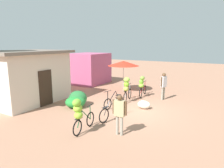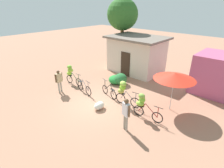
{
  "view_description": "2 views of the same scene",
  "coord_description": "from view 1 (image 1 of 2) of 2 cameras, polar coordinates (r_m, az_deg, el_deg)",
  "views": [
    {
      "loc": [
        -9.3,
        -4.03,
        3.45
      ],
      "look_at": [
        0.77,
        1.68,
        1.13
      ],
      "focal_mm": 32.44,
      "sensor_mm": 36.0,
      "label": 1
    },
    {
      "loc": [
        7.03,
        -6.27,
        5.6
      ],
      "look_at": [
        0.18,
        1.22,
        0.91
      ],
      "focal_mm": 28.27,
      "sensor_mm": 36.0,
      "label": 2
    }
  ],
  "objects": [
    {
      "name": "person_bystander",
      "position": [
        7.66,
        2.15,
        -7.59
      ],
      "size": [
        0.23,
        0.58,
        1.59
      ],
      "color": "gray",
      "rests_on": "ground"
    },
    {
      "name": "building_low",
      "position": [
        12.99,
        -22.85,
        2.02
      ],
      "size": [
        4.76,
        3.5,
        3.05
      ],
      "color": "beige",
      "rests_on": "ground"
    },
    {
      "name": "bicycle_rightmost",
      "position": [
        13.33,
        8.45,
        -0.22
      ],
      "size": [
        1.68,
        0.46,
        1.4
      ],
      "color": "black",
      "rests_on": "ground"
    },
    {
      "name": "hedge_bush_front_left",
      "position": [
        11.27,
        -10.29,
        -5.01
      ],
      "size": [
        1.09,
        1.09,
        0.63
      ],
      "primitive_type": "ellipsoid",
      "color": "#258235",
      "rests_on": "ground"
    },
    {
      "name": "market_umbrella",
      "position": [
        14.5,
        3.25,
        5.83
      ],
      "size": [
        2.24,
        2.24,
        2.24
      ],
      "color": "beige",
      "rests_on": "ground"
    },
    {
      "name": "bicycle_center_loaded",
      "position": [
        11.08,
        0.48,
        -4.95
      ],
      "size": [
        1.55,
        0.38,
        1.02
      ],
      "color": "black",
      "rests_on": "ground"
    },
    {
      "name": "produce_sack",
      "position": [
        11.07,
        8.97,
        -5.78
      ],
      "size": [
        0.45,
        0.71,
        0.44
      ],
      "primitive_type": "ellipsoid",
      "rotation": [
        0.0,
        0.0,
        1.59
      ],
      "color": "silver",
      "rests_on": "ground"
    },
    {
      "name": "bicycle_near_pile",
      "position": [
        9.39,
        -0.13,
        -7.85
      ],
      "size": [
        1.72,
        0.31,
        1.01
      ],
      "color": "black",
      "rests_on": "ground"
    },
    {
      "name": "ground_plane",
      "position": [
        10.71,
        5.84,
        -7.52
      ],
      "size": [
        60.0,
        60.0,
        0.0
      ],
      "primitive_type": "plane",
      "color": "#A5745A"
    },
    {
      "name": "shop_pink",
      "position": [
        17.97,
        -6.58,
        4.41
      ],
      "size": [
        3.2,
        2.8,
        2.61
      ],
      "primitive_type": "cube",
      "color": "#B35078",
      "rests_on": "ground"
    },
    {
      "name": "bicycle_by_shop",
      "position": [
        12.03,
        4.17,
        -0.89
      ],
      "size": [
        1.64,
        0.47,
        1.51
      ],
      "color": "black",
      "rests_on": "ground"
    },
    {
      "name": "person_vendor",
      "position": [
        12.83,
        14.34,
        0.16
      ],
      "size": [
        0.55,
        0.32,
        1.69
      ],
      "color": "gray",
      "rests_on": "ground"
    },
    {
      "name": "bicycle_leftmost",
      "position": [
        7.92,
        -9.13,
        -7.95
      ],
      "size": [
        1.62,
        0.53,
        1.42
      ],
      "color": "black",
      "rests_on": "ground"
    },
    {
      "name": "hedge_bush_front_right",
      "position": [
        11.58,
        -9.58,
        -3.97
      ],
      "size": [
        0.95,
        1.04,
        0.85
      ],
      "primitive_type": "ellipsoid",
      "color": "#286C35",
      "rests_on": "ground"
    }
  ]
}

